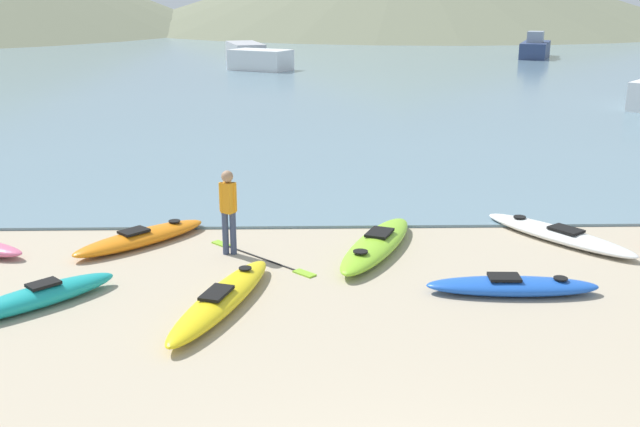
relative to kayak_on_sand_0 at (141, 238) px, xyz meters
The scene contains 12 objects.
bay_water 36.23m from the kayak_on_sand_0, 83.11° to the left, with size 160.00×70.00×0.06m, color slate.
kayak_on_sand_0 is the anchor object (origin of this frame).
kayak_on_sand_3 4.70m from the kayak_on_sand_0, ahead, with size 2.10×3.55×0.38m.
kayak_on_sand_4 3.71m from the kayak_on_sand_0, 58.56° to the right, with size 1.73×3.60×0.37m.
kayak_on_sand_5 8.42m from the kayak_on_sand_0, ahead, with size 2.69×3.28×0.30m.
kayak_on_sand_6 3.21m from the kayak_on_sand_0, 108.96° to the right, with size 2.37×2.33×0.38m.
kayak_on_sand_7 7.25m from the kayak_on_sand_0, 21.62° to the right, with size 2.90×0.79×0.32m.
person_near_waterline 2.08m from the kayak_on_sand_0, 17.78° to the right, with size 0.33×0.29×1.65m.
moored_boat_0 46.62m from the kayak_on_sand_0, 63.96° to the left, with size 3.53×5.30×1.93m.
moored_boat_3 38.37m from the kayak_on_sand_0, 91.04° to the left, with size 3.13×5.27×1.35m.
moored_boat_4 33.42m from the kayak_on_sand_0, 88.93° to the left, with size 4.20×3.59×1.25m.
loose_paddle 2.59m from the kayak_on_sand_0, 19.50° to the right, with size 2.09×2.10×0.03m.
Camera 1 is at (-1.09, -4.86, 4.89)m, focal length 42.00 mm.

